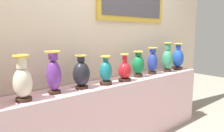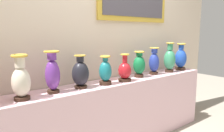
{
  "view_description": "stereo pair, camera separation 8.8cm",
  "coord_description": "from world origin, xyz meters",
  "px_view_note": "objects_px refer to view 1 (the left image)",
  "views": [
    {
      "loc": [
        -1.5,
        -1.78,
        1.37
      ],
      "look_at": [
        0.0,
        0.0,
        1.0
      ],
      "focal_mm": 33.52,
      "sensor_mm": 36.0,
      "label": 1
    },
    {
      "loc": [
        -1.44,
        -1.84,
        1.37
      ],
      "look_at": [
        0.0,
        0.0,
        1.0
      ],
      "focal_mm": 33.52,
      "sensor_mm": 36.0,
      "label": 2
    }
  ],
  "objects_px": {
    "vase_crimson": "(125,71)",
    "vase_onyx": "(81,74)",
    "vase_jade": "(167,59)",
    "vase_violet": "(54,74)",
    "vase_sapphire": "(178,58)",
    "vase_ivory": "(23,81)",
    "vase_emerald": "(138,65)",
    "vase_teal": "(106,72)",
    "vase_cobalt": "(153,62)"
  },
  "relations": [
    {
      "from": "vase_cobalt",
      "to": "vase_jade",
      "type": "distance_m",
      "value": 0.3
    },
    {
      "from": "vase_emerald",
      "to": "vase_jade",
      "type": "bearing_deg",
      "value": -1.64
    },
    {
      "from": "vase_jade",
      "to": "vase_violet",
      "type": "bearing_deg",
      "value": 179.42
    },
    {
      "from": "vase_ivory",
      "to": "vase_violet",
      "type": "height_order",
      "value": "vase_violet"
    },
    {
      "from": "vase_ivory",
      "to": "vase_violet",
      "type": "xyz_separation_m",
      "value": [
        0.29,
        0.04,
        0.02
      ]
    },
    {
      "from": "vase_emerald",
      "to": "vase_cobalt",
      "type": "bearing_deg",
      "value": 1.35
    },
    {
      "from": "vase_teal",
      "to": "vase_jade",
      "type": "distance_m",
      "value": 1.15
    },
    {
      "from": "vase_ivory",
      "to": "vase_teal",
      "type": "distance_m",
      "value": 0.86
    },
    {
      "from": "vase_onyx",
      "to": "vase_jade",
      "type": "height_order",
      "value": "vase_jade"
    },
    {
      "from": "vase_onyx",
      "to": "vase_cobalt",
      "type": "xyz_separation_m",
      "value": [
        1.12,
        0.01,
        0.02
      ]
    },
    {
      "from": "vase_violet",
      "to": "vase_jade",
      "type": "xyz_separation_m",
      "value": [
        1.72,
        -0.02,
        -0.0
      ]
    },
    {
      "from": "vase_ivory",
      "to": "vase_jade",
      "type": "xyz_separation_m",
      "value": [
        2.0,
        0.02,
        0.01
      ]
    },
    {
      "from": "vase_crimson",
      "to": "vase_onyx",
      "type": "bearing_deg",
      "value": 175.03
    },
    {
      "from": "vase_teal",
      "to": "vase_emerald",
      "type": "relative_size",
      "value": 0.96
    },
    {
      "from": "vase_violet",
      "to": "vase_teal",
      "type": "distance_m",
      "value": 0.57
    },
    {
      "from": "vase_emerald",
      "to": "vase_crimson",
      "type": "bearing_deg",
      "value": -169.77
    },
    {
      "from": "vase_violet",
      "to": "vase_sapphire",
      "type": "relative_size",
      "value": 0.99
    },
    {
      "from": "vase_onyx",
      "to": "vase_cobalt",
      "type": "relative_size",
      "value": 0.94
    },
    {
      "from": "vase_ivory",
      "to": "vase_teal",
      "type": "xyz_separation_m",
      "value": [
        0.86,
        -0.01,
        -0.03
      ]
    },
    {
      "from": "vase_violet",
      "to": "vase_onyx",
      "type": "bearing_deg",
      "value": -0.83
    },
    {
      "from": "vase_cobalt",
      "to": "vase_jade",
      "type": "height_order",
      "value": "vase_jade"
    },
    {
      "from": "vase_crimson",
      "to": "vase_cobalt",
      "type": "relative_size",
      "value": 0.88
    },
    {
      "from": "vase_teal",
      "to": "vase_cobalt",
      "type": "distance_m",
      "value": 0.84
    },
    {
      "from": "vase_ivory",
      "to": "vase_crimson",
      "type": "distance_m",
      "value": 1.13
    },
    {
      "from": "vase_ivory",
      "to": "vase_sapphire",
      "type": "xyz_separation_m",
      "value": [
        2.28,
        0.03,
        0.0
      ]
    },
    {
      "from": "vase_onyx",
      "to": "vase_emerald",
      "type": "distance_m",
      "value": 0.84
    },
    {
      "from": "vase_onyx",
      "to": "vase_sapphire",
      "type": "height_order",
      "value": "vase_sapphire"
    },
    {
      "from": "vase_onyx",
      "to": "vase_emerald",
      "type": "relative_size",
      "value": 1.02
    },
    {
      "from": "vase_sapphire",
      "to": "vase_teal",
      "type": "bearing_deg",
      "value": -178.58
    },
    {
      "from": "vase_violet",
      "to": "vase_sapphire",
      "type": "height_order",
      "value": "vase_sapphire"
    },
    {
      "from": "vase_ivory",
      "to": "vase_jade",
      "type": "relative_size",
      "value": 0.92
    },
    {
      "from": "vase_ivory",
      "to": "vase_onyx",
      "type": "xyz_separation_m",
      "value": [
        0.58,
        0.03,
        -0.02
      ]
    },
    {
      "from": "vase_violet",
      "to": "vase_emerald",
      "type": "height_order",
      "value": "vase_violet"
    },
    {
      "from": "vase_ivory",
      "to": "vase_crimson",
      "type": "height_order",
      "value": "vase_ivory"
    },
    {
      "from": "vase_crimson",
      "to": "vase_cobalt",
      "type": "xyz_separation_m",
      "value": [
        0.57,
        0.06,
        0.05
      ]
    },
    {
      "from": "vase_jade",
      "to": "vase_cobalt",
      "type": "bearing_deg",
      "value": 175.53
    },
    {
      "from": "vase_crimson",
      "to": "vase_sapphire",
      "type": "distance_m",
      "value": 1.16
    },
    {
      "from": "vase_teal",
      "to": "vase_emerald",
      "type": "distance_m",
      "value": 0.56
    },
    {
      "from": "vase_onyx",
      "to": "vase_crimson",
      "type": "bearing_deg",
      "value": -4.97
    },
    {
      "from": "vase_onyx",
      "to": "vase_sapphire",
      "type": "relative_size",
      "value": 0.84
    },
    {
      "from": "vase_crimson",
      "to": "vase_jade",
      "type": "bearing_deg",
      "value": 2.27
    },
    {
      "from": "vase_violet",
      "to": "vase_jade",
      "type": "distance_m",
      "value": 1.72
    },
    {
      "from": "vase_cobalt",
      "to": "vase_jade",
      "type": "relative_size",
      "value": 0.86
    },
    {
      "from": "vase_ivory",
      "to": "vase_sapphire",
      "type": "relative_size",
      "value": 0.96
    },
    {
      "from": "vase_violet",
      "to": "vase_teal",
      "type": "bearing_deg",
      "value": -4.33
    },
    {
      "from": "vase_cobalt",
      "to": "vase_violet",
      "type": "bearing_deg",
      "value": -179.75
    },
    {
      "from": "vase_crimson",
      "to": "vase_jade",
      "type": "relative_size",
      "value": 0.76
    },
    {
      "from": "vase_onyx",
      "to": "vase_violet",
      "type": "bearing_deg",
      "value": 179.17
    },
    {
      "from": "vase_violet",
      "to": "vase_emerald",
      "type": "distance_m",
      "value": 1.13
    },
    {
      "from": "vase_ivory",
      "to": "vase_jade",
      "type": "distance_m",
      "value": 2.0
    }
  ]
}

